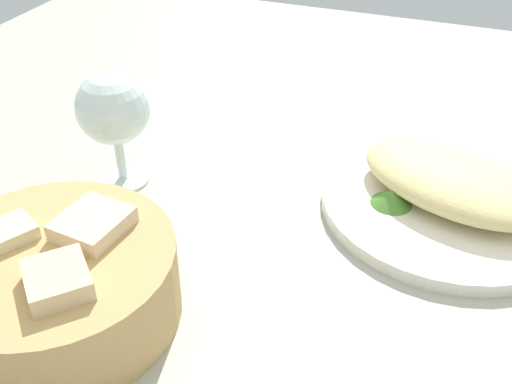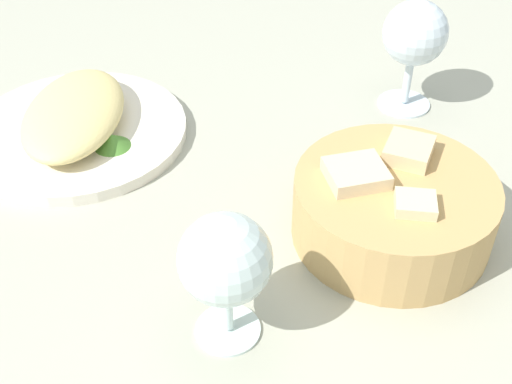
% 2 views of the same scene
% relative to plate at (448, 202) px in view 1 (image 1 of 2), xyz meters
% --- Properties ---
extents(ground_plane, '(1.40, 1.40, 0.02)m').
position_rel_plate_xyz_m(ground_plane, '(0.10, 0.14, -0.02)').
color(ground_plane, '#ABAB98').
extents(plate, '(0.26, 0.26, 0.01)m').
position_rel_plate_xyz_m(plate, '(0.00, 0.00, 0.00)').
color(plate, white).
rests_on(plate, ground_plane).
extents(omelette, '(0.22, 0.18, 0.04)m').
position_rel_plate_xyz_m(omelette, '(0.00, 0.00, 0.03)').
color(omelette, '#E5CE83').
rests_on(omelette, plate).
extents(lettuce_garnish, '(0.04, 0.04, 0.02)m').
position_rel_plate_xyz_m(lettuce_garnish, '(0.05, 0.03, 0.02)').
color(lettuce_garnish, '#4A8430').
rests_on(lettuce_garnish, plate).
extents(bread_basket, '(0.20, 0.20, 0.08)m').
position_rel_plate_xyz_m(bread_basket, '(0.28, 0.26, 0.03)').
color(bread_basket, tan).
rests_on(bread_basket, ground_plane).
extents(wine_glass_near, '(0.08, 0.08, 0.13)m').
position_rel_plate_xyz_m(wine_glass_near, '(0.34, 0.07, 0.08)').
color(wine_glass_near, silver).
rests_on(wine_glass_near, ground_plane).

